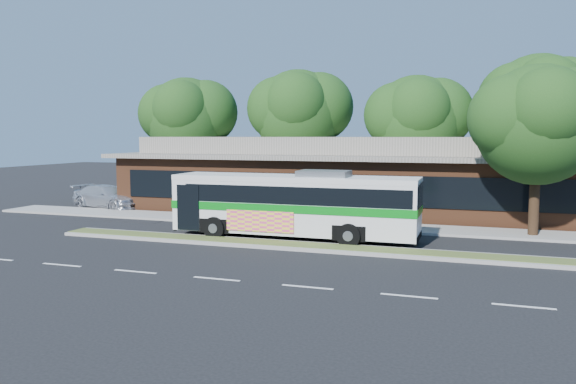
# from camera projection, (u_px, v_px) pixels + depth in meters

# --- Properties ---
(ground) EXTENTS (120.00, 120.00, 0.00)m
(ground) POSITION_uv_depth(u_px,v_px,m) (345.00, 254.00, 21.52)
(ground) COLOR black
(ground) RESTS_ON ground
(median_strip) EXTENTS (26.00, 1.10, 0.15)m
(median_strip) POSITION_uv_depth(u_px,v_px,m) (348.00, 249.00, 22.08)
(median_strip) COLOR #394C20
(median_strip) RESTS_ON ground
(sidewalk) EXTENTS (44.00, 2.60, 0.12)m
(sidewalk) POSITION_uv_depth(u_px,v_px,m) (374.00, 227.00, 27.54)
(sidewalk) COLOR gray
(sidewalk) RESTS_ON ground
(parking_lot) EXTENTS (14.00, 12.00, 0.01)m
(parking_lot) POSITION_uv_depth(u_px,v_px,m) (110.00, 205.00, 36.69)
(parking_lot) COLOR black
(parking_lot) RESTS_ON ground
(plaza_building) EXTENTS (33.20, 11.20, 4.45)m
(plaza_building) POSITION_uv_depth(u_px,v_px,m) (394.00, 176.00, 33.55)
(plaza_building) COLOR brown
(plaza_building) RESTS_ON ground
(tree_bg_a) EXTENTS (6.47, 5.80, 8.63)m
(tree_bg_a) POSITION_uv_depth(u_px,v_px,m) (193.00, 117.00, 39.85)
(tree_bg_a) COLOR black
(tree_bg_a) RESTS_ON ground
(tree_bg_b) EXTENTS (6.69, 6.00, 9.00)m
(tree_bg_b) POSITION_uv_depth(u_px,v_px,m) (305.00, 112.00, 38.22)
(tree_bg_b) COLOR black
(tree_bg_b) RESTS_ON ground
(tree_bg_c) EXTENTS (6.24, 5.60, 8.26)m
(tree_bg_c) POSITION_uv_depth(u_px,v_px,m) (423.00, 118.00, 34.78)
(tree_bg_c) COLOR black
(tree_bg_c) RESTS_ON ground
(tree_bg_d) EXTENTS (6.91, 6.20, 9.37)m
(tree_bg_d) POSITION_uv_depth(u_px,v_px,m) (546.00, 104.00, 33.40)
(tree_bg_d) COLOR black
(tree_bg_d) RESTS_ON ground
(transit_bus) EXTENTS (10.86, 2.60, 3.04)m
(transit_bus) POSITION_uv_depth(u_px,v_px,m) (295.00, 201.00, 24.50)
(transit_bus) COLOR silver
(transit_bus) RESTS_ON ground
(sedan) EXTENTS (5.32, 3.08, 1.45)m
(sedan) POSITION_uv_depth(u_px,v_px,m) (107.00, 197.00, 35.03)
(sedan) COLOR silver
(sedan) RESTS_ON ground
(sidewalk_tree) EXTENTS (5.90, 5.29, 7.64)m
(sidewalk_tree) POSITION_uv_depth(u_px,v_px,m) (547.00, 122.00, 24.57)
(sidewalk_tree) COLOR black
(sidewalk_tree) RESTS_ON ground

